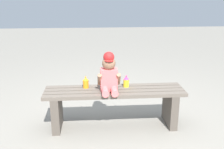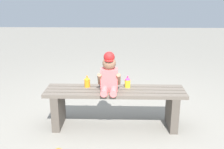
{
  "view_description": "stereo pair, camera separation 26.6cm",
  "coord_description": "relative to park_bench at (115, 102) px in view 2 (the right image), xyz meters",
  "views": [
    {
      "loc": [
        -0.22,
        -2.58,
        1.4
      ],
      "look_at": [
        -0.03,
        -0.05,
        0.6
      ],
      "focal_mm": 42.84,
      "sensor_mm": 36.0,
      "label": 1
    },
    {
      "loc": [
        0.04,
        -2.59,
        1.4
      ],
      "look_at": [
        -0.03,
        -0.05,
        0.6
      ],
      "focal_mm": 42.84,
      "sensor_mm": 36.0,
      "label": 2
    }
  ],
  "objects": [
    {
      "name": "park_bench",
      "position": [
        0.0,
        0.0,
        0.0
      ],
      "size": [
        1.45,
        0.34,
        0.42
      ],
      "color": "#60564C",
      "rests_on": "ground_plane"
    },
    {
      "name": "ground_plane",
      "position": [
        0.0,
        0.0,
        -0.28
      ],
      "size": [
        16.0,
        16.0,
        0.0
      ],
      "primitive_type": "plane",
      "color": "gray"
    },
    {
      "name": "child_figure",
      "position": [
        -0.06,
        -0.03,
        0.31
      ],
      "size": [
        0.23,
        0.27,
        0.4
      ],
      "color": "#E56666",
      "rests_on": "park_bench"
    },
    {
      "name": "sippy_cup_left",
      "position": [
        -0.3,
        0.08,
        0.2
      ],
      "size": [
        0.06,
        0.06,
        0.12
      ],
      "color": "orange",
      "rests_on": "park_bench"
    },
    {
      "name": "sippy_cup_right",
      "position": [
        0.13,
        0.08,
        0.2
      ],
      "size": [
        0.06,
        0.06,
        0.12
      ],
      "color": "yellow",
      "rests_on": "park_bench"
    }
  ]
}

